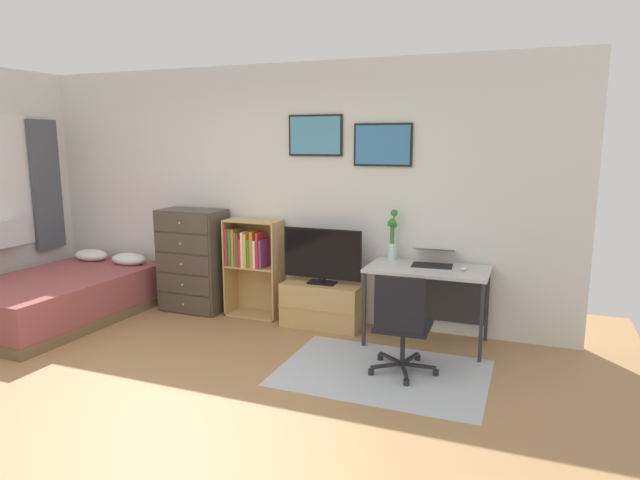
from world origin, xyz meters
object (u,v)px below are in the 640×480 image
Objects in this scene: tv_stand at (323,304)px; office_chair at (401,322)px; dresser at (193,260)px; bookshelf at (251,258)px; bed at (61,297)px; computer_mouse at (464,269)px; television at (322,256)px; bamboo_vase at (392,236)px; desk at (429,279)px; laptop at (433,258)px.

tv_stand is 1.40m from office_chair.
bookshelf is (0.70, 0.06, 0.07)m from dresser.
bed is at bearing -155.05° from bookshelf.
bed is 19.91× the size of computer_mouse.
television is 1.42m from computer_mouse.
dresser reaches higher than office_chair.
bamboo_vase is (0.69, 0.12, 0.75)m from tv_stand.
dresser is 1.34× the size of office_chair.
computer_mouse is (0.38, 0.81, 0.30)m from office_chair.
dresser reaches higher than desk.
dresser is (1.16, 0.81, 0.33)m from bed.
bed is 4.24m from computer_mouse.
tv_stand is 1.26m from laptop.
tv_stand is at bearing 136.55° from office_chair.
laptop is 0.47m from bamboo_vase.
television reaches higher than laptop.
computer_mouse is (2.98, -0.09, 0.18)m from dresser.
office_chair is at bearing -40.75° from television.
dresser is at bearing 179.61° from desk.
office_chair is 0.94m from computer_mouse.
dresser is 2.76m from office_chair.
television reaches higher than office_chair.
dresser is at bearing -179.45° from tv_stand.
television is 1.40m from office_chair.
bookshelf is 10.23× the size of computer_mouse.
bed is 4.52× the size of laptop.
bed is at bearing -145.30° from dresser.
bookshelf reaches higher than bed.
dresser is 1.03× the size of desk.
television is at bearing -0.27° from dresser.
bed is 1.95× the size of bookshelf.
bookshelf is 1.24× the size of office_chair.
bamboo_vase is (-0.42, 0.11, 0.17)m from laptop.
bamboo_vase reaches higher than television.
television is at bearing -90.00° from tv_stand.
laptop reaches higher than bed.
laptop reaches higher than computer_mouse.
television is at bearing 176.67° from laptop.
bamboo_vase is at bearing 11.51° from television.
bookshelf is at bearing 5.03° from dresser.
office_chair is at bearing -19.13° from dresser.
laptop is 0.91× the size of bamboo_vase.
bookshelf reaches higher than tv_stand.
laptop is (0.08, 0.93, 0.35)m from office_chair.
television is (2.73, 0.80, 0.50)m from bed.
bookshelf is 0.87m from television.
bookshelf reaches higher than desk.
tv_stand is at bearing 17.99° from bed.
desk is 10.72× the size of computer_mouse.
desk is 2.43× the size of laptop.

